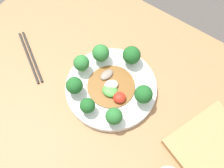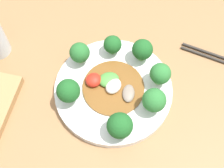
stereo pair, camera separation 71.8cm
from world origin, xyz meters
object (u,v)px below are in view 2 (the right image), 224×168
(broccoli_west, at_px, (160,74))
(stirfry_center, at_px, (110,85))
(broccoli_east, at_px, (68,91))
(plate, at_px, (112,90))
(broccoli_southeast, at_px, (80,53))
(broccoli_northwest, at_px, (154,100))
(broccoli_north, at_px, (121,126))
(chopsticks, at_px, (221,59))
(broccoli_south, at_px, (113,45))
(broccoli_southwest, at_px, (142,50))

(broccoli_west, height_order, stirfry_center, broccoli_west)
(broccoli_east, bearing_deg, stirfry_center, -167.47)
(plate, xyz_separation_m, broccoli_southeast, (0.07, -0.08, 0.04))
(plate, bearing_deg, broccoli_west, -178.48)
(broccoli_northwest, xyz_separation_m, broccoli_north, (0.08, 0.05, -0.00))
(stirfry_center, height_order, chopsticks, stirfry_center)
(broccoli_south, bearing_deg, broccoli_southeast, 11.32)
(broccoli_southwest, distance_m, broccoli_south, 0.07)
(broccoli_northwest, bearing_deg, broccoli_south, -66.24)
(broccoli_west, height_order, broccoli_northwest, broccoli_northwest)
(broccoli_west, bearing_deg, broccoli_southeast, -24.86)
(broccoli_southwest, bearing_deg, broccoli_south, -21.78)
(broccoli_south, relative_size, chopsticks, 0.29)
(broccoli_northwest, bearing_deg, plate, -35.43)
(broccoli_southeast, height_order, broccoli_south, broccoli_southeast)
(plate, distance_m, broccoli_east, 0.11)
(broccoli_northwest, xyz_separation_m, broccoli_east, (0.18, -0.04, 0.00))
(plate, height_order, broccoli_west, broccoli_west)
(stirfry_center, bearing_deg, broccoli_south, -100.91)
(broccoli_southwest, bearing_deg, broccoli_west, 112.21)
(broccoli_northwest, relative_size, chopsticks, 0.35)
(broccoli_northwest, distance_m, broccoli_south, 0.17)
(broccoli_southwest, bearing_deg, broccoli_southeast, -4.28)
(plate, bearing_deg, broccoli_northwest, 144.57)
(broccoli_west, distance_m, broccoli_north, 0.15)
(broccoli_west, xyz_separation_m, broccoli_east, (0.20, 0.02, 0.00))
(broccoli_southwest, relative_size, broccoli_south, 1.16)
(broccoli_southeast, xyz_separation_m, broccoli_east, (0.03, 0.10, 0.01))
(broccoli_east, distance_m, broccoli_south, 0.16)
(broccoli_east, bearing_deg, plate, -170.70)
(broccoli_southeast, xyz_separation_m, stirfry_center, (-0.06, 0.08, -0.03))
(broccoli_east, relative_size, broccoli_south, 1.26)
(broccoli_south, height_order, chopsticks, broccoli_south)
(broccoli_north, distance_m, stirfry_center, 0.11)
(plate, distance_m, stirfry_center, 0.02)
(broccoli_southwest, xyz_separation_m, broccoli_south, (0.07, -0.03, -0.01))
(broccoli_northwest, xyz_separation_m, broccoli_south, (0.07, -0.16, -0.01))
(broccoli_northwest, bearing_deg, chopsticks, -149.92)
(broccoli_north, bearing_deg, broccoli_east, -41.33)
(broccoli_southwest, bearing_deg, plate, 42.21)
(broccoli_southwest, distance_m, broccoli_northwest, 0.13)
(stirfry_center, bearing_deg, broccoli_north, 95.85)
(stirfry_center, bearing_deg, broccoli_northwest, 144.14)
(broccoli_north, bearing_deg, broccoli_northwest, -148.28)
(plate, xyz_separation_m, broccoli_southwest, (-0.08, -0.07, 0.05))
(plate, xyz_separation_m, broccoli_north, (-0.01, 0.11, 0.05))
(broccoli_south, distance_m, chopsticks, 0.27)
(stirfry_center, xyz_separation_m, chopsticks, (-0.28, -0.05, -0.02))
(broccoli_south, bearing_deg, plate, 82.38)
(broccoli_northwest, relative_size, broccoli_south, 1.22)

